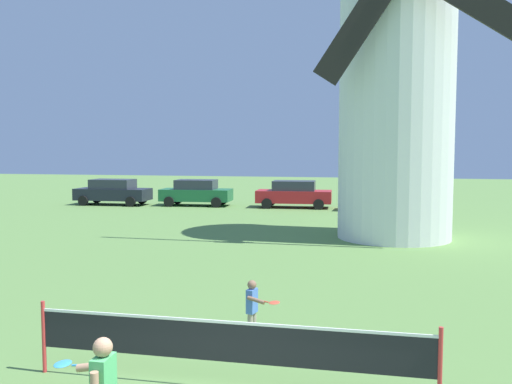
{
  "coord_description": "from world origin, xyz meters",
  "views": [
    {
      "loc": [
        1.91,
        -5.36,
        3.39
      ],
      "look_at": [
        -0.04,
        3.8,
        2.64
      ],
      "focal_mm": 38.03,
      "sensor_mm": 36.0,
      "label": 1
    }
  ],
  "objects": [
    {
      "name": "windmill",
      "position": [
        2.79,
        15.77,
        6.54
      ],
      "size": [
        8.08,
        4.95,
        13.6
      ],
      "color": "white",
      "rests_on": "ground_plane"
    },
    {
      "name": "tennis_net",
      "position": [
        -0.04,
        1.8,
        0.69
      ],
      "size": [
        5.79,
        0.06,
        1.1
      ],
      "color": "red",
      "rests_on": "ground_plane"
    },
    {
      "name": "player_far",
      "position": [
        -0.09,
        3.84,
        0.61
      ],
      "size": [
        0.65,
        0.57,
        1.07
      ],
      "color": "#9E937F",
      "rests_on": "ground_plane"
    },
    {
      "name": "parked_car_black",
      "position": [
        -13.44,
        24.95,
        0.81
      ],
      "size": [
        4.49,
        1.93,
        1.56
      ],
      "color": "#1E232D",
      "rests_on": "ground_plane"
    },
    {
      "name": "parked_car_green",
      "position": [
        -8.32,
        25.51,
        0.81
      ],
      "size": [
        4.27,
        2.05,
        1.56
      ],
      "color": "#1E6638",
      "rests_on": "ground_plane"
    },
    {
      "name": "parked_car_red",
      "position": [
        -2.43,
        25.64,
        0.81
      ],
      "size": [
        4.38,
        2.04,
        1.56
      ],
      "color": "red",
      "rests_on": "ground_plane"
    },
    {
      "name": "parked_car_silver",
      "position": [
        2.46,
        24.9,
        0.81
      ],
      "size": [
        4.07,
        2.07,
        1.56
      ],
      "color": "silver",
      "rests_on": "ground_plane"
    }
  ]
}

